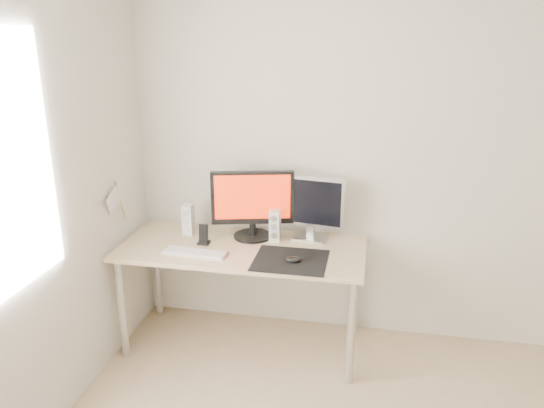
{
  "coord_description": "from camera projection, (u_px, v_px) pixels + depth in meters",
  "views": [
    {
      "loc": [
        -0.12,
        -1.72,
        2.09
      ],
      "look_at": [
        -0.74,
        1.45,
        1.01
      ],
      "focal_mm": 35.0,
      "sensor_mm": 36.0,
      "label": 1
    }
  ],
  "objects": [
    {
      "name": "wall_back",
      "position": [
        392.0,
        162.0,
        3.47
      ],
      "size": [
        3.5,
        0.0,
        3.5
      ],
      "primitive_type": "plane",
      "rotation": [
        1.57,
        0.0,
        0.0
      ],
      "color": "beige",
      "rests_on": "ground"
    },
    {
      "name": "phone_dock",
      "position": [
        204.0,
        238.0,
        3.49
      ],
      "size": [
        0.08,
        0.07,
        0.14
      ],
      "color": "black",
      "rests_on": "desk"
    },
    {
      "name": "keyboard",
      "position": [
        195.0,
        253.0,
        3.35
      ],
      "size": [
        0.43,
        0.15,
        0.02
      ],
      "color": "#B4B4B6",
      "rests_on": "desk"
    },
    {
      "name": "mouse",
      "position": [
        293.0,
        260.0,
        3.22
      ],
      "size": [
        0.1,
        0.06,
        0.04
      ],
      "primitive_type": "ellipsoid",
      "color": "black",
      "rests_on": "mousepad"
    },
    {
      "name": "pennant",
      "position": [
        116.0,
        200.0,
        3.37
      ],
      "size": [
        0.01,
        0.23,
        0.29
      ],
      "color": "#A57F54",
      "rests_on": "wall_left"
    },
    {
      "name": "speaker_left",
      "position": [
        188.0,
        220.0,
        3.63
      ],
      "size": [
        0.07,
        0.08,
        0.22
      ],
      "color": "white",
      "rests_on": "desk"
    },
    {
      "name": "speaker_right",
      "position": [
        275.0,
        225.0,
        3.53
      ],
      "size": [
        0.07,
        0.08,
        0.22
      ],
      "color": "white",
      "rests_on": "desk"
    },
    {
      "name": "main_monitor",
      "position": [
        252.0,
        202.0,
        3.53
      ],
      "size": [
        0.54,
        0.31,
        0.47
      ],
      "color": "black",
      "rests_on": "desk"
    },
    {
      "name": "second_monitor",
      "position": [
        311.0,
        205.0,
        3.51
      ],
      "size": [
        0.45,
        0.19,
        0.43
      ],
      "color": "silver",
      "rests_on": "desk"
    },
    {
      "name": "desk",
      "position": [
        242.0,
        257.0,
        3.49
      ],
      "size": [
        1.6,
        0.7,
        0.73
      ],
      "color": "#D1B587",
      "rests_on": "ground"
    },
    {
      "name": "mousepad",
      "position": [
        291.0,
        260.0,
        3.25
      ],
      "size": [
        0.45,
        0.4,
        0.0
      ],
      "primitive_type": "cube",
      "color": "black",
      "rests_on": "desk"
    }
  ]
}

